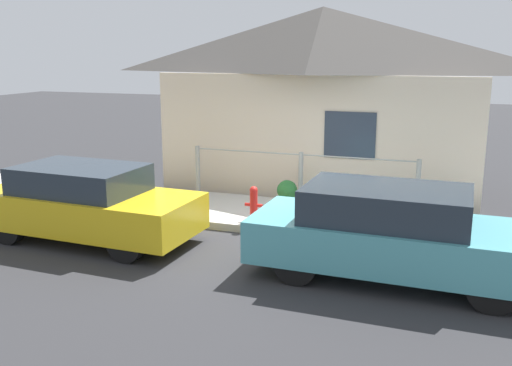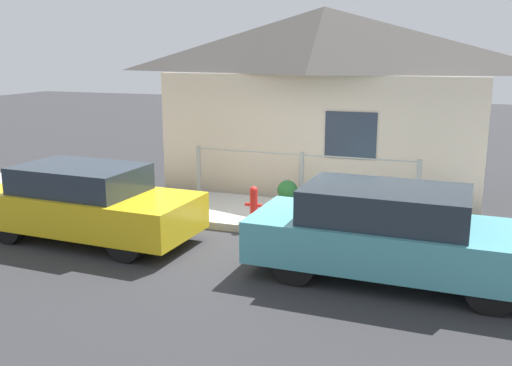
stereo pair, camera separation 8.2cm
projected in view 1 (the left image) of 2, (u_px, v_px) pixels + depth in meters
The scene contains 8 objects.
ground_plane at pixel (271, 236), 10.37m from camera, with size 60.00×60.00×0.00m, color #2D2D30.
sidewalk at pixel (288, 216), 11.35m from camera, with size 24.00×2.17×0.14m.
house at pixel (321, 49), 12.95m from camera, with size 7.64×2.23×4.27m.
fence at pixel (301, 175), 12.06m from camera, with size 4.90×0.10×1.07m.
car_left at pixel (87, 203), 10.03m from camera, with size 3.97×1.76×1.34m.
car_right at pixel (394, 233), 8.30m from camera, with size 4.28×1.74×1.38m.
fire_hydrant at pixel (254, 203), 10.73m from camera, with size 0.34×0.15×0.67m.
potted_plant_near_hydrant at pixel (287, 192), 11.65m from camera, with size 0.42×0.42×0.58m.
Camera 1 is at (3.06, -9.40, 3.29)m, focal length 40.00 mm.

